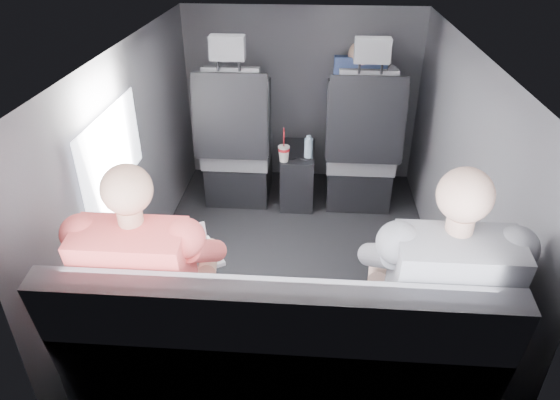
# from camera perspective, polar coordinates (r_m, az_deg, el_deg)

# --- Properties ---
(floor) EXTENTS (2.60, 2.60, 0.00)m
(floor) POSITION_cam_1_polar(r_m,az_deg,el_deg) (3.15, 1.29, -7.71)
(floor) COLOR black
(floor) RESTS_ON ground
(ceiling) EXTENTS (2.60, 2.60, 0.00)m
(ceiling) POSITION_cam_1_polar(r_m,az_deg,el_deg) (2.55, 1.65, 16.99)
(ceiling) COLOR #B2B2AD
(ceiling) RESTS_ON panel_back
(panel_left) EXTENTS (0.02, 2.60, 1.35)m
(panel_left) POSITION_cam_1_polar(r_m,az_deg,el_deg) (2.96, -16.26, 3.78)
(panel_left) COLOR #56565B
(panel_left) RESTS_ON floor
(panel_right) EXTENTS (0.02, 2.60, 1.35)m
(panel_right) POSITION_cam_1_polar(r_m,az_deg,el_deg) (2.89, 19.58, 2.54)
(panel_right) COLOR #56565B
(panel_right) RESTS_ON floor
(panel_front) EXTENTS (1.80, 0.02, 1.35)m
(panel_front) POSITION_cam_1_polar(r_m,az_deg,el_deg) (3.99, 2.45, 11.77)
(panel_front) COLOR #56565B
(panel_front) RESTS_ON floor
(panel_back) EXTENTS (1.80, 0.02, 1.35)m
(panel_back) POSITION_cam_1_polar(r_m,az_deg,el_deg) (1.73, -0.91, -16.46)
(panel_back) COLOR #56565B
(panel_back) RESTS_ON floor
(side_window) EXTENTS (0.02, 0.75, 0.42)m
(side_window) POSITION_cam_1_polar(r_m,az_deg,el_deg) (2.61, -18.62, 5.25)
(side_window) COLOR white
(side_window) RESTS_ON panel_left
(seatbelt) EXTENTS (0.35, 0.11, 0.59)m
(seatbelt) POSITION_cam_1_polar(r_m,az_deg,el_deg) (3.37, 9.88, 10.07)
(seatbelt) COLOR black
(seatbelt) RESTS_ON front_seat_right
(front_seat_left) EXTENTS (0.52, 0.58, 1.26)m
(front_seat_left) POSITION_cam_1_polar(r_m,az_deg,el_deg) (3.70, -4.93, 5.61)
(front_seat_left) COLOR black
(front_seat_left) RESTS_ON floor
(front_seat_right) EXTENTS (0.52, 0.58, 1.26)m
(front_seat_right) POSITION_cam_1_polar(r_m,az_deg,el_deg) (3.67, 9.14, 5.13)
(front_seat_right) COLOR black
(front_seat_right) RESTS_ON floor
(center_console) EXTENTS (0.24, 0.48, 0.41)m
(center_console) POSITION_cam_1_polar(r_m,az_deg,el_deg) (3.78, 2.06, 2.91)
(center_console) COLOR black
(center_console) RESTS_ON floor
(rear_bench) EXTENTS (1.60, 0.57, 0.92)m
(rear_bench) POSITION_cam_1_polar(r_m,az_deg,el_deg) (2.16, -0.24, -18.57)
(rear_bench) COLOR slate
(rear_bench) RESTS_ON floor
(soda_cup) EXTENTS (0.08, 0.08, 0.25)m
(soda_cup) POSITION_cam_1_polar(r_m,az_deg,el_deg) (3.51, 0.44, 5.40)
(soda_cup) COLOR white
(soda_cup) RESTS_ON center_console
(water_bottle) EXTENTS (0.06, 0.06, 0.17)m
(water_bottle) POSITION_cam_1_polar(r_m,az_deg,el_deg) (3.55, 3.27, 5.95)
(water_bottle) COLOR #9CBAD3
(water_bottle) RESTS_ON center_console
(laptop_white) EXTENTS (0.40, 0.44, 0.24)m
(laptop_white) POSITION_cam_1_polar(r_m,az_deg,el_deg) (2.21, -11.52, -6.56)
(laptop_white) COLOR white
(laptop_white) RESTS_ON passenger_rear_left
(laptop_black) EXTENTS (0.33, 0.30, 0.23)m
(laptop_black) POSITION_cam_1_polar(r_m,az_deg,el_deg) (2.19, 16.42, -7.73)
(laptop_black) COLOR black
(laptop_black) RESTS_ON passenger_rear_right
(passenger_rear_left) EXTENTS (0.50, 0.62, 1.21)m
(passenger_rear_left) POSITION_cam_1_polar(r_m,az_deg,el_deg) (2.09, -14.12, -9.54)
(passenger_rear_left) COLOR #36363C
(passenger_rear_left) RESTS_ON rear_bench
(passenger_rear_right) EXTENTS (0.51, 0.63, 1.24)m
(passenger_rear_right) POSITION_cam_1_polar(r_m,az_deg,el_deg) (2.05, 17.16, -10.65)
(passenger_rear_right) COLOR navy
(passenger_rear_right) RESTS_ON rear_bench
(passenger_front_right) EXTENTS (0.37, 0.37, 0.71)m
(passenger_front_right) POSITION_cam_1_polar(r_m,az_deg,el_deg) (3.78, 8.87, 11.48)
(passenger_front_right) COLOR navy
(passenger_front_right) RESTS_ON front_seat_right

